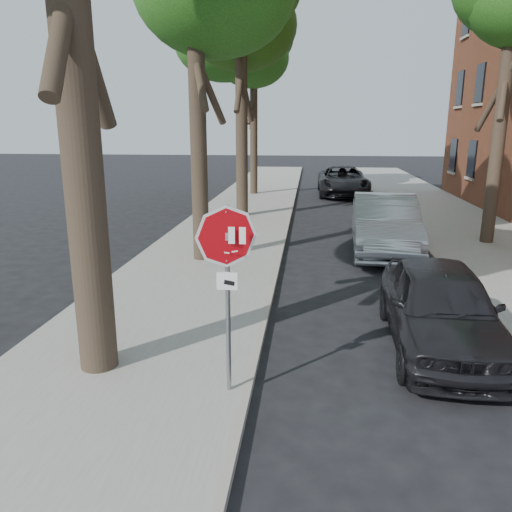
{
  "coord_description": "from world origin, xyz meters",
  "views": [
    {
      "loc": [
        0.35,
        -6.21,
        3.69
      ],
      "look_at": [
        -0.33,
        0.04,
        2.05
      ],
      "focal_mm": 35.0,
      "sensor_mm": 36.0,
      "label": 1
    }
  ],
  "objects_px": {
    "tree_mid_b": "(241,8)",
    "tree_far": "(254,56)",
    "car_a": "(440,306)",
    "stop_sign": "(227,264)",
    "car_d": "(343,181)",
    "car_b": "(385,224)"
  },
  "relations": [
    {
      "from": "car_b",
      "to": "tree_mid_b",
      "type": "bearing_deg",
      "value": 136.47
    },
    {
      "from": "stop_sign",
      "to": "tree_mid_b",
      "type": "xyz_separation_m",
      "value": [
        -1.72,
        14.15,
        6.05
      ]
    },
    {
      "from": "tree_far",
      "to": "car_d",
      "type": "distance_m",
      "value": 8.07
    },
    {
      "from": "tree_mid_b",
      "to": "tree_far",
      "type": "distance_m",
      "value": 7.04
    },
    {
      "from": "tree_mid_b",
      "to": "car_a",
      "type": "height_order",
      "value": "tree_mid_b"
    },
    {
      "from": "tree_far",
      "to": "car_a",
      "type": "relative_size",
      "value": 2.18
    },
    {
      "from": "car_b",
      "to": "car_d",
      "type": "distance_m",
      "value": 12.85
    },
    {
      "from": "stop_sign",
      "to": "tree_mid_b",
      "type": "relative_size",
      "value": 0.25
    },
    {
      "from": "tree_far",
      "to": "tree_mid_b",
      "type": "bearing_deg",
      "value": -87.56
    },
    {
      "from": "tree_mid_b",
      "to": "car_b",
      "type": "distance_m",
      "value": 10.26
    },
    {
      "from": "tree_far",
      "to": "car_d",
      "type": "xyz_separation_m",
      "value": [
        4.86,
        0.47,
        -6.43
      ]
    },
    {
      "from": "car_d",
      "to": "stop_sign",
      "type": "bearing_deg",
      "value": -98.04
    },
    {
      "from": "tree_mid_b",
      "to": "car_d",
      "type": "distance_m",
      "value": 11.33
    },
    {
      "from": "stop_sign",
      "to": "car_a",
      "type": "bearing_deg",
      "value": 31.95
    },
    {
      "from": "stop_sign",
      "to": "car_a",
      "type": "distance_m",
      "value": 4.08
    },
    {
      "from": "tree_far",
      "to": "car_a",
      "type": "bearing_deg",
      "value": -74.41
    },
    {
      "from": "stop_sign",
      "to": "car_a",
      "type": "xyz_separation_m",
      "value": [
        3.3,
        2.06,
        -1.22
      ]
    },
    {
      "from": "car_d",
      "to": "tree_far",
      "type": "bearing_deg",
      "value": -175.04
    },
    {
      "from": "tree_mid_b",
      "to": "car_d",
      "type": "bearing_deg",
      "value": 58.53
    },
    {
      "from": "stop_sign",
      "to": "car_b",
      "type": "bearing_deg",
      "value": 69.37
    },
    {
      "from": "stop_sign",
      "to": "tree_mid_b",
      "type": "bearing_deg",
      "value": 96.95
    },
    {
      "from": "car_a",
      "to": "tree_mid_b",
      "type": "bearing_deg",
      "value": 114.46
    }
  ]
}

